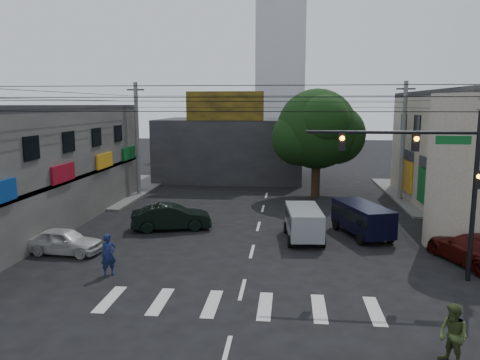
% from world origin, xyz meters
% --- Properties ---
extents(ground, '(160.00, 160.00, 0.00)m').
position_xyz_m(ground, '(0.00, 0.00, 0.00)').
color(ground, black).
rests_on(ground, ground).
extents(sidewalk_far_left, '(16.00, 16.00, 0.15)m').
position_xyz_m(sidewalk_far_left, '(-18.00, 18.00, 0.07)').
color(sidewalk_far_left, '#514F4C').
rests_on(sidewalk_far_left, ground).
extents(corner_column, '(4.00, 4.00, 8.00)m').
position_xyz_m(corner_column, '(11.00, 4.00, 4.00)').
color(corner_column, gray).
rests_on(corner_column, ground).
extents(building_far, '(14.00, 10.00, 6.00)m').
position_xyz_m(building_far, '(-4.00, 26.00, 3.00)').
color(building_far, '#232326').
rests_on(building_far, ground).
extents(billboard, '(7.00, 0.30, 2.60)m').
position_xyz_m(billboard, '(-4.00, 21.10, 7.30)').
color(billboard, olive).
rests_on(billboard, building_far).
extents(tower_distant, '(9.00, 9.00, 44.00)m').
position_xyz_m(tower_distant, '(0.00, 70.00, 22.00)').
color(tower_distant, silver).
rests_on(tower_distant, ground).
extents(street_tree, '(6.40, 6.40, 8.70)m').
position_xyz_m(street_tree, '(4.00, 17.00, 5.47)').
color(street_tree, black).
rests_on(street_tree, ground).
extents(traffic_gantry, '(7.10, 0.35, 7.20)m').
position_xyz_m(traffic_gantry, '(7.82, -1.00, 4.83)').
color(traffic_gantry, black).
rests_on(traffic_gantry, ground).
extents(utility_pole_far_left, '(0.32, 0.32, 9.20)m').
position_xyz_m(utility_pole_far_left, '(-10.50, 16.00, 4.60)').
color(utility_pole_far_left, '#59595B').
rests_on(utility_pole_far_left, ground).
extents(utility_pole_far_right, '(0.32, 0.32, 9.20)m').
position_xyz_m(utility_pole_far_right, '(10.50, 16.00, 4.60)').
color(utility_pole_far_right, '#59595B').
rests_on(utility_pole_far_right, ground).
extents(dark_sedan, '(4.07, 5.55, 1.55)m').
position_xyz_m(dark_sedan, '(-5.15, 5.74, 0.77)').
color(dark_sedan, black).
rests_on(dark_sedan, ground).
extents(white_compact, '(2.26, 4.12, 1.31)m').
position_xyz_m(white_compact, '(-9.38, 0.69, 0.65)').
color(white_compact, beige).
rests_on(white_compact, ground).
extents(maroon_sedan, '(5.32, 6.47, 1.50)m').
position_xyz_m(maroon_sedan, '(10.50, 1.14, 0.75)').
color(maroon_sedan, '#3E0C08').
rests_on(maroon_sedan, ground).
extents(silver_minivan, '(4.44, 2.42, 1.78)m').
position_xyz_m(silver_minivan, '(2.67, 4.41, 0.89)').
color(silver_minivan, '#999CA0').
rests_on(silver_minivan, ground).
extents(navy_van, '(5.66, 4.54, 1.84)m').
position_xyz_m(navy_van, '(6.01, 5.48, 0.92)').
color(navy_van, black).
rests_on(navy_van, ground).
extents(traffic_officer, '(1.11, 1.10, 1.86)m').
position_xyz_m(traffic_officer, '(-6.00, -1.99, 0.93)').
color(traffic_officer, '#141C47').
rests_on(traffic_officer, ground).
extents(pedestrian_olive, '(1.49, 1.46, 1.84)m').
position_xyz_m(pedestrian_olive, '(6.55, -7.94, 0.92)').
color(pedestrian_olive, '#374520').
rests_on(pedestrian_olive, ground).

